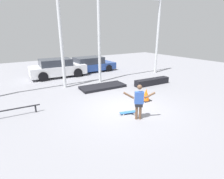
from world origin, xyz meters
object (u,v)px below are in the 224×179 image
Objects in this scene: skateboarder at (139,100)px; traffic_cone at (146,95)px; parked_car_white at (58,68)px; parked_car_blue at (90,65)px; grind_box at (152,82)px; skateboard at (128,112)px; grind_rail at (13,110)px; manual_pad at (103,87)px.

traffic_cone is at bearing 71.13° from skateboarder.
parked_car_blue is at bearing 9.64° from parked_car_white.
parked_car_white is 3.11m from parked_car_blue.
traffic_cone is at bearing -70.30° from parked_car_white.
skateboard is at bearing -147.11° from grind_box.
skateboard is 0.17× the size of parked_car_blue.
skateboarder reaches higher than parked_car_white.
traffic_cone reaches higher than grind_rail.
parked_car_white is at bearing -174.26° from parked_car_blue.
grind_rail is at bearing -118.93° from parked_car_white.
skateboarder is at bearing -141.14° from grind_box.
skateboarder is 0.68× the size of grind_rail.
grind_box is 0.61× the size of parked_car_white.
traffic_cone is at bearing -75.82° from manual_pad.
grind_box is 1.21× the size of grind_rail.
grind_box reaches higher than grind_rail.
parked_car_white is at bearing 129.47° from grind_box.
manual_pad is at bearing 111.08° from skateboarder.
parked_car_white is (-0.64, 9.16, -0.12)m from skateboarder.
skateboard is 8.57m from parked_car_white.
traffic_cone is (0.80, -3.18, 0.24)m from manual_pad.
parked_car_white is 6.65× the size of traffic_cone.
grind_rail is at bearing 177.24° from skateboarder.
skateboarder reaches higher than grind_box.
grind_box is 0.91× the size of manual_pad.
grind_rail is at bearing -178.37° from grind_box.
grind_rail is at bearing -137.84° from parked_car_blue.
skateboarder is 1.00m from skateboard.
traffic_cone is at bearing -140.97° from grind_box.
parked_car_blue is (2.49, 8.90, 0.58)m from skateboard.
traffic_cone is at bearing 38.64° from skateboard.
skateboard is 0.35× the size of grind_rail.
skateboard is at bearing 126.56° from skateboarder.
grind_rail is 6.35m from traffic_cone.
parked_car_white is at bearing 58.31° from grind_rail.
skateboard is 0.29× the size of grind_box.
skateboarder is 0.34× the size of parked_car_white.
parked_car_white reaches higher than manual_pad.
skateboarder is at bearing -83.23° from parked_car_white.
skateboarder is 5.39m from grind_rail.
parked_car_blue is (3.08, 0.37, -0.07)m from parked_car_white.
parked_car_blue is (2.44, 9.53, -0.19)m from skateboarder.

